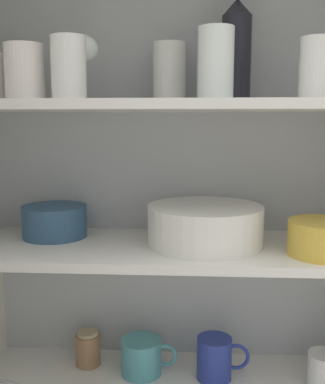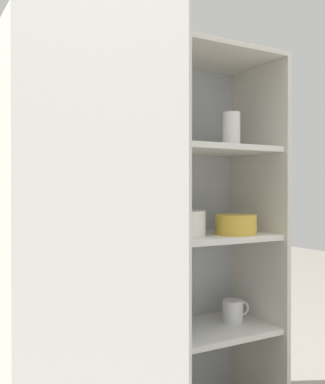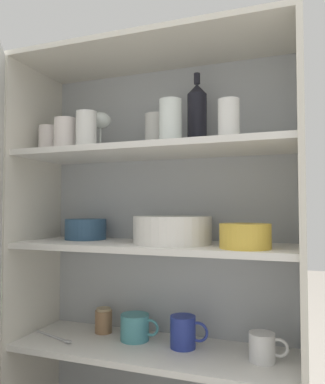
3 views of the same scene
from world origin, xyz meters
name	(u,v)px [view 1 (image 1 of 3)]	position (x,y,z in m)	size (l,w,h in m)	color
cupboard_back_panel	(175,232)	(0.00, 0.31, 0.65)	(0.96, 0.02, 1.29)	#B2B7BC
shelf_board_middle	(173,249)	(0.00, 0.15, 0.65)	(0.92, 0.30, 0.02)	white
shelf_board_upper	(173,106)	(0.00, 0.15, 0.96)	(0.92, 0.30, 0.02)	white
tumbler_glass_1	(216,64)	(0.09, 0.10, 1.04)	(0.07, 0.07, 0.14)	white
tumbler_glass_2	(69,68)	(-0.21, 0.07, 1.04)	(0.07, 0.07, 0.12)	white
tumbler_glass_3	(25,73)	(-0.30, 0.09, 1.03)	(0.08, 0.08, 0.11)	silver
tumbler_glass_4	(170,73)	(-0.01, 0.22, 1.04)	(0.08, 0.08, 0.13)	white
tumbler_glass_5	(316,68)	(0.27, 0.07, 1.03)	(0.06, 0.06, 0.12)	white
wine_glass_0	(81,54)	(-0.20, 0.15, 1.08)	(0.07, 0.07, 0.14)	white
wine_bottle	(236,50)	(0.14, 0.22, 1.09)	(0.07, 0.07, 0.26)	black
plate_stack_white	(205,225)	(0.07, 0.15, 0.70)	(0.26, 0.26, 0.09)	white
mixing_bowl_large	(55,220)	(-0.29, 0.21, 0.70)	(0.15, 0.15, 0.08)	#33567A
serving_bowl_small	(324,237)	(0.32, 0.09, 0.70)	(0.15, 0.15, 0.07)	gold
coffee_mug_primary	(142,356)	(-0.08, 0.19, 0.36)	(0.14, 0.10, 0.09)	teal
coffee_mug_extra_1	(215,358)	(0.10, 0.18, 0.37)	(0.13, 0.08, 0.10)	#283893
storage_jar	(88,348)	(-0.22, 0.22, 0.36)	(0.06, 0.06, 0.09)	#99704C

